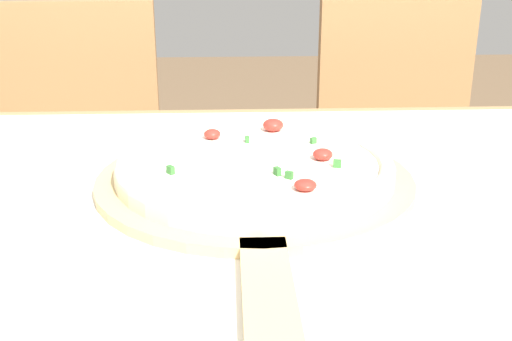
% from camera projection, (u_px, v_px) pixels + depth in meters
% --- Properties ---
extents(dining_table, '(1.42, 1.01, 0.73)m').
position_uv_depth(dining_table, '(267.00, 309.00, 0.70)').
color(dining_table, '#A87F51').
rests_on(dining_table, ground_plane).
extents(towel_cloth, '(1.34, 0.93, 0.00)m').
position_uv_depth(towel_cloth, '(268.00, 232.00, 0.67)').
color(towel_cloth, white).
rests_on(towel_cloth, dining_table).
extents(pizza_peel, '(0.39, 0.60, 0.01)m').
position_uv_depth(pizza_peel, '(256.00, 187.00, 0.77)').
color(pizza_peel, tan).
rests_on(pizza_peel, towel_cloth).
extents(pizza, '(0.34, 0.34, 0.04)m').
position_uv_depth(pizza, '(255.00, 166.00, 0.78)').
color(pizza, beige).
rests_on(pizza, pizza_peel).
extents(chair_left, '(0.42, 0.42, 0.87)m').
position_uv_depth(chair_left, '(79.00, 164.00, 1.53)').
color(chair_left, '#A37547').
rests_on(chair_left, ground_plane).
extents(chair_right, '(0.41, 0.41, 0.87)m').
position_uv_depth(chair_right, '(399.00, 160.00, 1.56)').
color(chair_right, '#A37547').
rests_on(chair_right, ground_plane).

